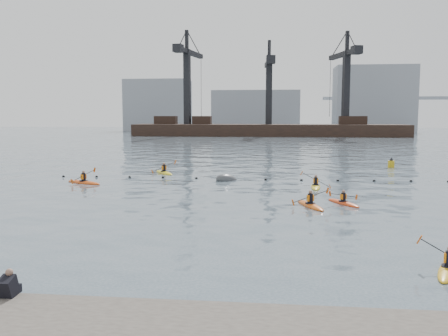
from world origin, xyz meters
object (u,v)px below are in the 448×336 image
at_px(kayaker_2, 84,182).
at_px(kayaker_4, 343,202).
at_px(kayaker_5, 164,172).
at_px(nav_buoy, 391,164).
at_px(mooring_buoy, 227,180).
at_px(kayaker_3, 316,186).
at_px(kayaker_0, 310,205).

height_order(kayaker_2, kayaker_4, kayaker_2).
height_order(kayaker_2, kayaker_5, kayaker_5).
bearing_deg(nav_buoy, kayaker_5, -161.32).
relative_size(kayaker_5, nav_buoy, 2.81).
height_order(mooring_buoy, nav_buoy, nav_buoy).
distance_m(kayaker_2, kayaker_3, 18.49).
bearing_deg(kayaker_4, kayaker_3, -108.44).
relative_size(kayaker_0, kayaker_2, 0.97).
xyz_separation_m(kayaker_2, kayaker_3, (18.49, -0.17, -0.01)).
relative_size(kayaker_4, kayaker_5, 0.89).
bearing_deg(kayaker_4, mooring_buoy, -77.91).
relative_size(kayaker_2, mooring_buoy, 1.72).
bearing_deg(kayaker_4, kayaker_0, -1.52).
height_order(kayaker_2, kayaker_3, kayaker_3).
bearing_deg(kayaker_2, nav_buoy, -34.96).
distance_m(kayaker_5, nav_buoy, 23.95).
bearing_deg(mooring_buoy, kayaker_0, -60.43).
bearing_deg(kayaker_0, nav_buoy, 46.29).
bearing_deg(kayaker_2, kayaker_3, -63.80).
relative_size(kayaker_4, mooring_buoy, 1.45).
xyz_separation_m(kayaker_4, mooring_buoy, (-8.28, 9.86, -0.10)).
bearing_deg(kayaker_3, mooring_buoy, 160.65).
height_order(kayaker_4, kayaker_5, kayaker_5).
distance_m(kayaker_2, nav_buoy, 31.36).
relative_size(kayaker_0, kayaker_5, 1.03).
distance_m(kayaker_0, kayaker_2, 19.24).
xyz_separation_m(kayaker_0, kayaker_3, (0.97, 7.77, -0.00)).
xyz_separation_m(kayaker_4, kayaker_5, (-14.69, 14.10, 0.02)).
distance_m(kayaker_4, mooring_buoy, 12.87).
xyz_separation_m(kayaker_0, nav_buoy, (10.09, 22.81, 0.26)).
height_order(kayaker_0, kayaker_4, kayaker_0).
xyz_separation_m(kayaker_2, nav_buoy, (27.61, 14.87, 0.26)).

